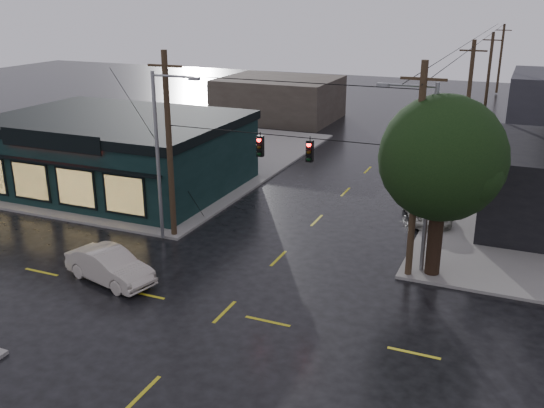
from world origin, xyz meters
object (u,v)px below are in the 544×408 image
at_px(corner_tree, 442,159).
at_px(sedan_cream, 110,266).
at_px(suv_silver, 427,209).
at_px(utility_pole_nw, 174,236).
at_px(utility_pole_ne, 408,276).

xyz_separation_m(corner_tree, sedan_cream, (-13.79, -6.51, -5.01)).
relative_size(corner_tree, sedan_cream, 1.80).
bearing_deg(suv_silver, utility_pole_nw, -166.74).
relative_size(utility_pole_nw, sedan_cream, 2.14).
relative_size(utility_pole_ne, suv_silver, 2.08).
bearing_deg(utility_pole_ne, sedan_cream, -154.91).
distance_m(utility_pole_ne, sedan_cream, 14.12).
bearing_deg(sedan_cream, utility_pole_ne, -50.74).
distance_m(corner_tree, suv_silver, 9.33).
xyz_separation_m(corner_tree, utility_pole_nw, (-14.03, -0.53, -5.80)).
height_order(utility_pole_ne, sedan_cream, utility_pole_ne).
relative_size(utility_pole_ne, sedan_cream, 2.14).
xyz_separation_m(utility_pole_ne, suv_silver, (-0.50, 8.18, 0.68)).
xyz_separation_m(utility_pole_ne, sedan_cream, (-12.77, -5.98, 0.78)).
bearing_deg(suv_silver, sedan_cream, -150.85).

